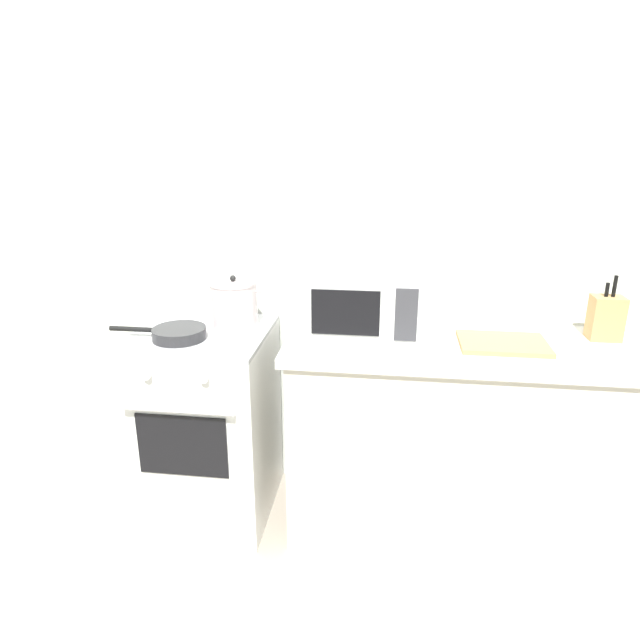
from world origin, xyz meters
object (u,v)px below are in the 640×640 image
object	(u,v)px
stock_pot	(234,304)
frying_pan	(178,333)
microwave	(363,301)
cutting_board	(503,343)
stove	(207,423)
knife_block	(606,318)

from	to	relation	value
stock_pot	frying_pan	distance (m)	0.29
microwave	stock_pot	bearing A→B (deg)	178.82
frying_pan	cutting_board	size ratio (longest dim) A/B	1.19
stove	stock_pot	distance (m)	0.59
stock_pot	frying_pan	bearing A→B (deg)	-137.28
stock_pot	cutting_board	size ratio (longest dim) A/B	0.83
stock_pot	frying_pan	xyz separation A→B (m)	(-0.20, -0.19, -0.08)
stove	cutting_board	world-z (taller)	cutting_board
stove	microwave	distance (m)	0.95
stock_pot	cutting_board	xyz separation A→B (m)	(1.18, -0.09, -0.10)
stove	frying_pan	xyz separation A→B (m)	(-0.06, -0.10, 0.48)
stock_pot	knife_block	xyz separation A→B (m)	(1.62, 0.05, -0.01)
frying_pan	stove	bearing A→B (deg)	55.87
microwave	cutting_board	bearing A→B (deg)	-7.48
frying_pan	microwave	distance (m)	0.81
stock_pot	frying_pan	world-z (taller)	stock_pot
frying_pan	microwave	bearing A→B (deg)	12.54
stove	microwave	xyz separation A→B (m)	(0.72, 0.08, 0.61)
cutting_board	knife_block	xyz separation A→B (m)	(0.44, 0.14, 0.09)
stove	microwave	bearing A→B (deg)	6.27
cutting_board	frying_pan	bearing A→B (deg)	-175.99
microwave	knife_block	xyz separation A→B (m)	(1.04, 0.06, -0.05)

